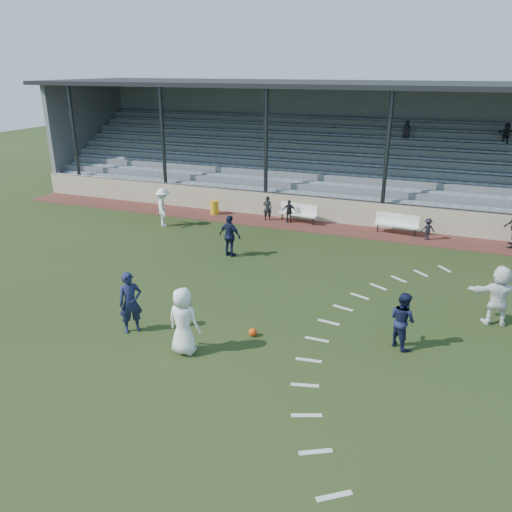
{
  "coord_description": "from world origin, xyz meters",
  "views": [
    {
      "loc": [
        5.74,
        -12.35,
        7.35
      ],
      "look_at": [
        0.0,
        2.5,
        1.3
      ],
      "focal_mm": 35.0,
      "sensor_mm": 36.0,
      "label": 1
    }
  ],
  "objects_px": {
    "bench_left": "(298,211)",
    "trash_bin": "(214,207)",
    "bench_right": "(397,222)",
    "player_white_lead": "(183,321)",
    "player_navy_lead": "(130,303)",
    "football": "(253,332)"
  },
  "relations": [
    {
      "from": "bench_left",
      "to": "trash_bin",
      "type": "height_order",
      "value": "bench_left"
    },
    {
      "from": "trash_bin",
      "to": "player_white_lead",
      "type": "bearing_deg",
      "value": -67.79
    },
    {
      "from": "player_white_lead",
      "to": "player_navy_lead",
      "type": "bearing_deg",
      "value": -10.55
    },
    {
      "from": "bench_right",
      "to": "player_navy_lead",
      "type": "relative_size",
      "value": 1.09
    },
    {
      "from": "bench_right",
      "to": "football",
      "type": "distance_m",
      "value": 11.6
    },
    {
      "from": "bench_right",
      "to": "player_white_lead",
      "type": "xyz_separation_m",
      "value": [
        -4.22,
        -12.74,
        0.37
      ]
    },
    {
      "from": "bench_left",
      "to": "trash_bin",
      "type": "relative_size",
      "value": 2.85
    },
    {
      "from": "bench_right",
      "to": "bench_left",
      "type": "bearing_deg",
      "value": -176.87
    },
    {
      "from": "bench_right",
      "to": "player_white_lead",
      "type": "relative_size",
      "value": 1.06
    },
    {
      "from": "football",
      "to": "trash_bin",
      "type": "bearing_deg",
      "value": 120.53
    },
    {
      "from": "player_white_lead",
      "to": "bench_right",
      "type": "bearing_deg",
      "value": -105.4
    },
    {
      "from": "player_navy_lead",
      "to": "trash_bin",
      "type": "bearing_deg",
      "value": 59.67
    },
    {
      "from": "bench_left",
      "to": "player_navy_lead",
      "type": "bearing_deg",
      "value": -87.97
    },
    {
      "from": "player_white_lead",
      "to": "player_navy_lead",
      "type": "relative_size",
      "value": 1.03
    },
    {
      "from": "trash_bin",
      "to": "player_white_lead",
      "type": "relative_size",
      "value": 0.37
    },
    {
      "from": "player_navy_lead",
      "to": "football",
      "type": "bearing_deg",
      "value": -28.52
    },
    {
      "from": "bench_right",
      "to": "trash_bin",
      "type": "xyz_separation_m",
      "value": [
        -9.4,
        -0.06,
        -0.21
      ]
    },
    {
      "from": "bench_right",
      "to": "football",
      "type": "xyz_separation_m",
      "value": [
        -2.8,
        -11.25,
        -0.46
      ]
    },
    {
      "from": "player_navy_lead",
      "to": "bench_right",
      "type": "bearing_deg",
      "value": 18.18
    },
    {
      "from": "trash_bin",
      "to": "player_navy_lead",
      "type": "bearing_deg",
      "value": -75.45
    },
    {
      "from": "trash_bin",
      "to": "player_white_lead",
      "type": "height_order",
      "value": "player_white_lead"
    },
    {
      "from": "bench_right",
      "to": "football",
      "type": "height_order",
      "value": "bench_right"
    }
  ]
}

